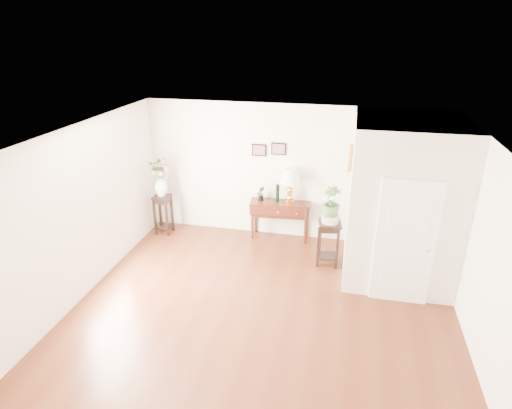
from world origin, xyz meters
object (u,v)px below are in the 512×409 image
(console_table, at_px, (280,220))
(plant_stand_b, at_px, (328,243))
(table_lamp, at_px, (290,187))
(plant_stand_a, at_px, (163,214))

(console_table, xyz_separation_m, plant_stand_b, (1.07, -0.84, 0.02))
(plant_stand_b, bearing_deg, table_lamp, 136.03)
(table_lamp, bearing_deg, plant_stand_a, -173.49)
(console_table, bearing_deg, plant_stand_a, -178.38)
(console_table, distance_m, plant_stand_a, 2.50)
(plant_stand_b, bearing_deg, plant_stand_a, 171.50)
(plant_stand_a, height_order, plant_stand_b, plant_stand_a)
(console_table, relative_size, plant_stand_b, 1.44)
(table_lamp, xyz_separation_m, plant_stand_b, (0.87, -0.84, -0.75))
(console_table, xyz_separation_m, plant_stand_a, (-2.48, -0.31, 0.02))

